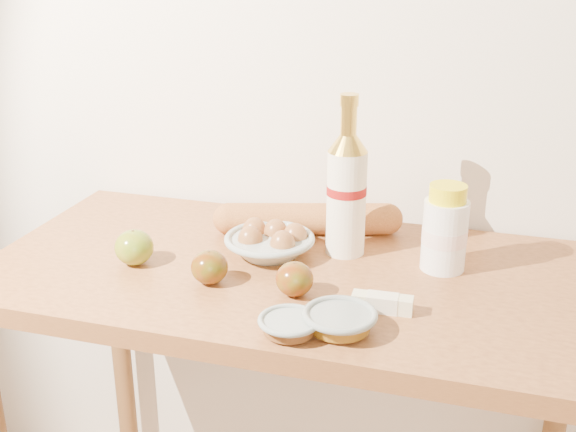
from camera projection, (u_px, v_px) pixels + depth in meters
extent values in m
cube|color=white|center=(336.00, 37.00, 1.55)|extent=(3.50, 0.02, 2.60)
cube|color=#AD6A37|center=(292.00, 277.00, 1.41)|extent=(1.20, 0.60, 0.04)
cylinder|color=brown|center=(122.00, 362.00, 1.94)|extent=(0.05, 0.05, 0.86)
cylinder|color=white|center=(346.00, 203.00, 1.43)|extent=(0.10, 0.10, 0.21)
cylinder|color=maroon|center=(347.00, 190.00, 1.42)|extent=(0.10, 0.10, 0.02)
cone|color=gold|center=(348.00, 143.00, 1.39)|extent=(0.10, 0.10, 0.03)
cylinder|color=gold|center=(349.00, 120.00, 1.37)|extent=(0.04, 0.04, 0.06)
cylinder|color=gold|center=(349.00, 100.00, 1.36)|extent=(0.05, 0.05, 0.02)
cylinder|color=white|center=(444.00, 235.00, 1.38)|extent=(0.11, 0.11, 0.14)
cylinder|color=#FFDED5|center=(444.00, 235.00, 1.38)|extent=(0.11, 0.11, 0.03)
cylinder|color=#FFEB0D|center=(448.00, 193.00, 1.35)|extent=(0.09, 0.09, 0.03)
torus|color=#99A7A2|center=(270.00, 239.00, 1.45)|extent=(0.19, 0.19, 0.01)
ellipsoid|color=brown|center=(250.00, 241.00, 1.44)|extent=(0.05, 0.05, 0.06)
ellipsoid|color=brown|center=(283.00, 246.00, 1.42)|extent=(0.05, 0.05, 0.06)
ellipsoid|color=brown|center=(276.00, 234.00, 1.48)|extent=(0.05, 0.05, 0.06)
ellipsoid|color=brown|center=(254.00, 232.00, 1.49)|extent=(0.05, 0.05, 0.06)
ellipsoid|color=brown|center=(295.00, 238.00, 1.46)|extent=(0.05, 0.05, 0.06)
cylinder|color=#C57A3C|center=(308.00, 219.00, 1.55)|extent=(0.35, 0.16, 0.07)
sphere|color=#C57A3C|center=(229.00, 219.00, 1.55)|extent=(0.08, 0.08, 0.07)
sphere|color=#C57A3C|center=(387.00, 219.00, 1.55)|extent=(0.08, 0.08, 0.07)
ellipsoid|color=olive|center=(134.00, 247.00, 1.41)|extent=(0.09, 0.09, 0.07)
cylinder|color=#482E18|center=(133.00, 233.00, 1.40)|extent=(0.01, 0.01, 0.01)
ellipsoid|color=maroon|center=(209.00, 267.00, 1.33)|extent=(0.09, 0.09, 0.06)
cylinder|color=#452F17|center=(209.00, 254.00, 1.32)|extent=(0.01, 0.01, 0.01)
ellipsoid|color=#8E0709|center=(295.00, 279.00, 1.29)|extent=(0.09, 0.09, 0.06)
cylinder|color=#4D3219|center=(295.00, 265.00, 1.28)|extent=(0.01, 0.01, 0.01)
torus|color=gray|center=(289.00, 320.00, 1.16)|extent=(0.12, 0.12, 0.01)
cylinder|color=brown|center=(289.00, 326.00, 1.17)|extent=(0.10, 0.10, 0.02)
torus|color=gray|center=(340.00, 314.00, 1.17)|extent=(0.13, 0.13, 0.01)
cylinder|color=brown|center=(340.00, 321.00, 1.17)|extent=(0.10, 0.10, 0.02)
cube|color=beige|center=(382.00, 303.00, 1.24)|extent=(0.11, 0.03, 0.03)
cube|color=beige|center=(382.00, 303.00, 1.24)|extent=(0.06, 0.03, 0.03)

